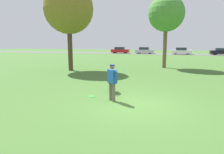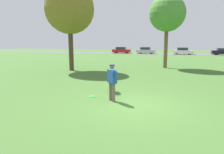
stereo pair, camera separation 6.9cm
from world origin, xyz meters
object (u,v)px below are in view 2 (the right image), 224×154
(dog, at_px, (112,82))
(frisbee, at_px, (92,97))
(tree_near_left, at_px, (70,9))
(parked_car_red, at_px, (121,50))
(parked_car_silver, at_px, (146,51))
(parked_car_black, at_px, (224,52))
(person, at_px, (112,80))
(tree_mid_center, at_px, (167,14))
(parked_car_white, at_px, (183,51))

(dog, height_order, frisbee, dog)
(tree_near_left, bearing_deg, parked_car_red, 96.16)
(parked_car_silver, distance_m, parked_car_black, 15.42)
(person, bearing_deg, frisbee, -155.05)
(tree_mid_center, bearing_deg, parked_car_white, 84.27)
(person, distance_m, parked_car_red, 38.13)
(dog, bearing_deg, parked_car_silver, -14.62)
(tree_near_left, xyz_separation_m, parked_car_white, (10.24, 28.49, -4.53))
(person, distance_m, tree_near_left, 10.98)
(person, distance_m, parked_car_black, 38.48)
(dog, bearing_deg, parked_car_white, -27.22)
(dog, xyz_separation_m, parked_car_silver, (-3.32, 35.33, 0.20))
(tree_mid_center, height_order, parked_car_black, tree_mid_center)
(parked_car_red, bearing_deg, frisbee, -80.03)
(person, xyz_separation_m, dog, (-0.47, 1.45, -0.43))
(dog, relative_size, parked_car_black, 0.21)
(dog, relative_size, tree_mid_center, 0.14)
(dog, xyz_separation_m, frisbee, (-0.63, -1.10, -0.48))
(frisbee, relative_size, parked_car_silver, 0.07)
(tree_mid_center, height_order, parked_car_red, tree_mid_center)
(frisbee, bearing_deg, tree_mid_center, 77.59)
(parked_car_white, relative_size, parked_car_black, 0.89)
(dog, bearing_deg, person, 177.87)
(tree_mid_center, distance_m, parked_car_silver, 25.40)
(person, relative_size, parked_car_black, 0.34)
(parked_car_black, bearing_deg, parked_car_white, -177.21)
(tree_mid_center, xyz_separation_m, parked_car_silver, (-5.34, 24.43, -4.41))
(dog, bearing_deg, tree_near_left, 21.86)
(tree_near_left, relative_size, tree_mid_center, 1.07)
(tree_near_left, xyz_separation_m, parked_car_red, (-3.13, 29.02, -4.52))
(person, bearing_deg, tree_near_left, 170.82)
(frisbee, xyz_separation_m, parked_car_silver, (-2.70, 36.43, 0.68))
(dog, height_order, parked_car_red, parked_car_red)
(tree_mid_center, height_order, parked_car_white, tree_mid_center)
(dog, xyz_separation_m, parked_car_black, (12.09, 35.23, 0.17))
(frisbee, relative_size, parked_car_white, 0.07)
(tree_near_left, relative_size, parked_car_red, 1.76)
(tree_near_left, bearing_deg, parked_car_black, 58.10)
(person, distance_m, parked_car_silver, 36.97)
(tree_mid_center, height_order, parked_car_silver, tree_mid_center)
(tree_near_left, distance_m, parked_car_silver, 29.30)
(dog, height_order, tree_mid_center, tree_mid_center)
(person, bearing_deg, tree_mid_center, 125.33)
(person, relative_size, frisbee, 5.64)
(frisbee, height_order, parked_car_red, parked_car_red)
(tree_mid_center, xyz_separation_m, parked_car_white, (2.42, 24.08, -4.42))
(tree_mid_center, bearing_deg, parked_car_red, 113.99)
(tree_near_left, distance_m, tree_mid_center, 8.98)
(parked_car_red, height_order, parked_car_silver, parked_car_silver)
(dog, relative_size, tree_near_left, 0.13)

